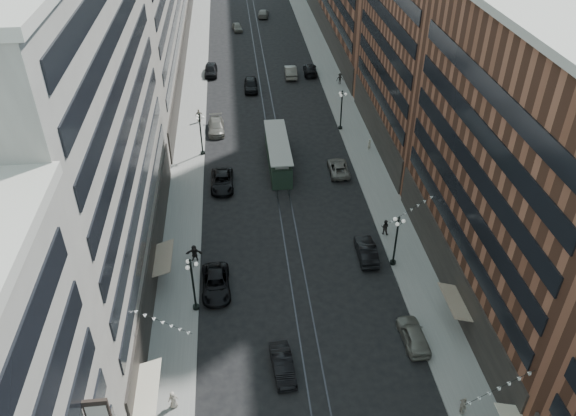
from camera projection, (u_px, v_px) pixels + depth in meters
name	position (u px, v px, depth m)	size (l,w,h in m)	color
ground	(273.00, 133.00, 75.33)	(220.00, 220.00, 0.00)	black
sidewalk_west	(193.00, 104.00, 82.50)	(4.00, 180.00, 0.15)	gray
sidewalk_east	(340.00, 98.00, 84.34)	(4.00, 180.00, 0.15)	gray
rail_west	(263.00, 102.00, 83.40)	(0.12, 180.00, 0.02)	#2D2D33
rail_east	(272.00, 101.00, 83.51)	(0.12, 180.00, 0.02)	#2D2D33
building_west_mid	(81.00, 144.00, 43.90)	(8.00, 36.00, 28.00)	#9C978B
building_east_mid	(520.00, 175.00, 43.83)	(8.00, 30.00, 24.00)	brown
lamppost_sw_far	(193.00, 283.00, 46.77)	(1.03, 1.14, 5.52)	black
lamppost_sw_mid	(201.00, 133.00, 68.72)	(1.03, 1.14, 5.52)	black
lamppost_se_far	(396.00, 239.00, 51.56)	(1.03, 1.14, 5.52)	black
lamppost_se_mid	(341.00, 109.00, 74.32)	(1.03, 1.14, 5.52)	black
streetcar	(278.00, 154.00, 67.71)	(2.57, 11.59, 3.21)	#1F3124
car_2	(216.00, 284.00, 50.13)	(2.50, 5.42, 1.51)	black
car_4	(414.00, 335.00, 45.16)	(1.83, 4.54, 1.55)	slate
car_5	(283.00, 365.00, 42.81)	(1.51, 4.33, 1.43)	black
pedestrian_1	(173.00, 400.00, 40.05)	(0.74, 0.40, 1.51)	#A69A8A
pedestrian_2	(168.00, 254.00, 53.13)	(0.79, 0.43, 1.62)	black
pedestrian_4	(463.00, 406.00, 39.59)	(0.92, 0.42, 1.58)	#ADA28F
car_7	(222.00, 181.00, 64.07)	(2.53, 5.50, 1.53)	black
car_8	(216.00, 126.00, 75.24)	(2.13, 5.24, 1.52)	#646259
car_9	(211.00, 70.00, 91.49)	(2.04, 5.06, 1.72)	black
car_10	(366.00, 251.00, 53.84)	(1.66, 4.76, 1.57)	black
car_11	(338.00, 168.00, 66.65)	(2.25, 4.88, 1.35)	slate
car_12	(310.00, 69.00, 91.90)	(2.12, 5.21, 1.51)	black
car_13	(251.00, 85.00, 86.44)	(2.05, 5.10, 1.74)	black
car_14	(291.00, 72.00, 90.90)	(1.81, 5.19, 1.71)	#67655C
pedestrian_5	(194.00, 253.00, 53.23)	(1.60, 0.46, 1.72)	black
pedestrian_6	(199.00, 116.00, 77.22)	(1.08, 0.49, 1.84)	#A09784
pedestrian_7	(385.00, 227.00, 56.55)	(0.82, 0.45, 1.70)	black
pedestrian_8	(369.00, 145.00, 70.82)	(0.55, 0.36, 1.50)	#B3AA94
pedestrian_9	(340.00, 79.00, 88.00)	(1.14, 0.47, 1.77)	black
car_extra_0	(263.00, 13.00, 117.70)	(2.07, 5.10, 1.48)	slate
car_extra_1	(237.00, 27.00, 110.19)	(1.68, 4.18, 1.42)	#67665B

